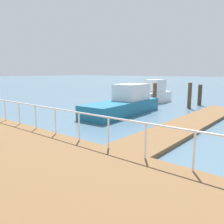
# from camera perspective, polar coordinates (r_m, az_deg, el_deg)

# --- Properties ---
(ground_plane) EXTENTS (300.00, 300.00, 0.00)m
(ground_plane) POSITION_cam_1_polar(r_m,az_deg,el_deg) (19.20, -22.99, 0.41)
(ground_plane) COLOR slate
(floating_dock) EXTENTS (14.51, 2.00, 0.18)m
(floating_dock) POSITION_cam_1_polar(r_m,az_deg,el_deg) (13.56, 19.08, -2.62)
(floating_dock) COLOR brown
(floating_dock) RESTS_ON ground_plane
(boardwalk_railing) EXTENTS (0.06, 26.98, 1.08)m
(boardwalk_railing) POSITION_cam_1_polar(r_m,az_deg,el_deg) (8.98, -11.30, -1.08)
(boardwalk_railing) COLOR white
(boardwalk_railing) RESTS_ON boardwalk
(dock_piling_1) EXTENTS (0.34, 0.34, 1.82)m
(dock_piling_1) POSITION_cam_1_polar(r_m,az_deg,el_deg) (21.76, 21.05, 3.99)
(dock_piling_1) COLOR #473826
(dock_piling_1) RESTS_ON ground_plane
(dock_piling_2) EXTENTS (0.35, 0.35, 1.95)m
(dock_piling_2) POSITION_cam_1_polar(r_m,az_deg,el_deg) (20.87, 10.61, 4.43)
(dock_piling_2) COLOR brown
(dock_piling_2) RESTS_ON ground_plane
(dock_piling_3) EXTENTS (0.31, 0.31, 2.08)m
(dock_piling_3) POSITION_cam_1_polar(r_m,az_deg,el_deg) (19.55, 18.78, 3.90)
(dock_piling_3) COLOR brown
(dock_piling_3) RESTS_ON ground_plane
(moored_boat_2) EXTENTS (4.38, 2.14, 2.20)m
(moored_boat_2) POSITION_cam_1_polar(r_m,az_deg,el_deg) (22.61, 10.13, 4.41)
(moored_boat_2) COLOR white
(moored_boat_2) RESTS_ON ground_plane
(moored_boat_3) EXTENTS (7.01, 2.49, 2.06)m
(moored_boat_3) POSITION_cam_1_polar(r_m,az_deg,el_deg) (16.17, 3.20, 2.17)
(moored_boat_3) COLOR #1E6B8C
(moored_boat_3) RESTS_ON ground_plane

